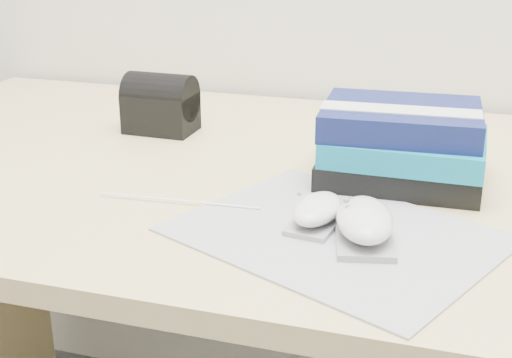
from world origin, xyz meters
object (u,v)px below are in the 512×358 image
(mouse_front, at_px, (365,223))
(pouch, at_px, (160,104))
(desk, at_px, (331,296))
(book_stack, at_px, (402,144))
(mouse_rear, at_px, (317,211))

(mouse_front, relative_size, pouch, 1.10)
(mouse_front, bearing_deg, desk, 106.95)
(book_stack, xyz_separation_m, pouch, (-0.41, 0.12, -0.00))
(book_stack, bearing_deg, mouse_front, -94.47)
(mouse_rear, bearing_deg, mouse_front, -22.54)
(desk, bearing_deg, book_stack, -31.30)
(mouse_front, xyz_separation_m, book_stack, (0.02, 0.21, 0.03))
(desk, relative_size, mouse_rear, 15.90)
(desk, xyz_separation_m, mouse_front, (0.08, -0.27, 0.26))
(desk, bearing_deg, mouse_front, -73.05)
(desk, height_order, book_stack, book_stack)
(mouse_rear, distance_m, book_stack, 0.20)
(desk, distance_m, mouse_front, 0.38)
(mouse_front, bearing_deg, book_stack, 85.53)
(book_stack, bearing_deg, pouch, 164.19)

